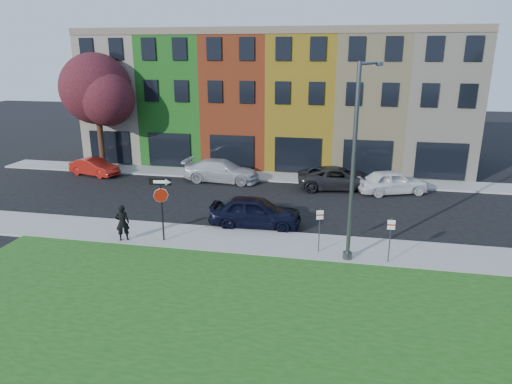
% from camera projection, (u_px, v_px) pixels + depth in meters
% --- Properties ---
extents(ground, '(120.00, 120.00, 0.00)m').
position_uv_depth(ground, '(255.00, 273.00, 18.94)').
color(ground, black).
rests_on(ground, ground).
extents(sidewalk_near, '(40.00, 3.00, 0.12)m').
position_uv_depth(sidewalk_near, '(309.00, 246.00, 21.36)').
color(sidewalk_near, gray).
rests_on(sidewalk_near, ground).
extents(sidewalk_far, '(40.00, 2.40, 0.12)m').
position_uv_depth(sidewalk_far, '(255.00, 176.00, 33.54)').
color(sidewalk_far, gray).
rests_on(sidewalk_far, ground).
extents(rowhouse_block, '(30.00, 10.12, 10.00)m').
position_uv_depth(rowhouse_block, '(275.00, 100.00, 37.80)').
color(rowhouse_block, beige).
rests_on(rowhouse_block, ground).
extents(stop_sign, '(1.05, 0.17, 3.10)m').
position_uv_depth(stop_sign, '(161.00, 197.00, 21.28)').
color(stop_sign, black).
rests_on(stop_sign, sidewalk_near).
extents(man, '(0.96, 0.91, 1.77)m').
position_uv_depth(man, '(122.00, 223.00, 21.70)').
color(man, black).
rests_on(man, sidewalk_near).
extents(sedan_near, '(2.30, 4.92, 1.62)m').
position_uv_depth(sedan_near, '(255.00, 212.00, 23.77)').
color(sedan_near, black).
rests_on(sedan_near, ground).
extents(parked_car_red, '(3.28, 4.53, 1.27)m').
position_uv_depth(parked_car_red, '(94.00, 167.00, 33.74)').
color(parked_car_red, maroon).
rests_on(parked_car_red, ground).
extents(parked_car_silver, '(2.58, 5.49, 1.55)m').
position_uv_depth(parked_car_silver, '(222.00, 171.00, 32.12)').
color(parked_car_silver, '#B5B6BA').
rests_on(parked_car_silver, ground).
extents(parked_car_dark, '(4.14, 6.09, 1.48)m').
position_uv_depth(parked_car_dark, '(338.00, 178.00, 30.36)').
color(parked_car_dark, black).
rests_on(parked_car_dark, ground).
extents(parked_car_white, '(4.67, 5.66, 1.54)m').
position_uv_depth(parked_car_white, '(392.00, 182.00, 29.39)').
color(parked_car_white, white).
rests_on(parked_car_white, ground).
extents(street_lamp, '(1.23, 2.44, 8.33)m').
position_uv_depth(street_lamp, '(355.00, 164.00, 18.91)').
color(street_lamp, '#45484A').
rests_on(street_lamp, sidewalk_near).
extents(parking_sign_a, '(0.31, 0.13, 2.07)m').
position_uv_depth(parking_sign_a, '(320.00, 225.00, 20.28)').
color(parking_sign_a, '#45484A').
rests_on(parking_sign_a, sidewalk_near).
extents(parking_sign_b, '(0.32, 0.09, 2.00)m').
position_uv_depth(parking_sign_b, '(390.00, 235.00, 19.29)').
color(parking_sign_b, '#45484A').
rests_on(parking_sign_b, sidewalk_near).
extents(tree_purple, '(6.28, 5.49, 8.67)m').
position_uv_depth(tree_purple, '(98.00, 91.00, 33.93)').
color(tree_purple, black).
rests_on(tree_purple, sidewalk_far).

